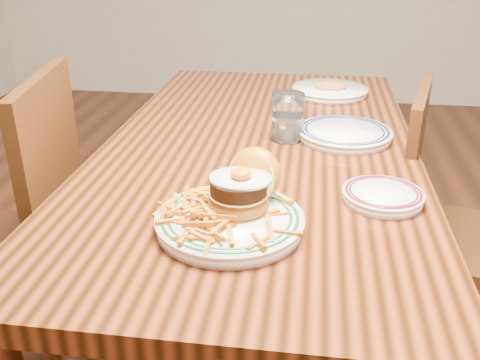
# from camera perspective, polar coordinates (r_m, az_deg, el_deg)

# --- Properties ---
(floor) EXTENTS (6.00, 6.00, 0.00)m
(floor) POSITION_cam_1_polar(r_m,az_deg,el_deg) (1.89, 1.71, -17.81)
(floor) COLOR black
(floor) RESTS_ON ground
(table) EXTENTS (0.85, 1.60, 0.75)m
(table) POSITION_cam_1_polar(r_m,az_deg,el_deg) (1.52, 2.03, 0.86)
(table) COLOR black
(table) RESTS_ON floor
(chair_left) EXTENTS (0.52, 0.52, 0.96)m
(chair_left) POSITION_cam_1_polar(r_m,az_deg,el_deg) (1.61, -22.79, -5.60)
(chair_left) COLOR #3C230C
(chair_left) RESTS_ON floor
(chair_right) EXTENTS (0.50, 0.50, 0.88)m
(chair_right) POSITION_cam_1_polar(r_m,az_deg,el_deg) (1.74, 20.97, -4.49)
(chair_right) COLOR #3C230C
(chair_right) RESTS_ON floor
(main_plate) EXTENTS (0.29, 0.31, 0.14)m
(main_plate) POSITION_cam_1_polar(r_m,az_deg,el_deg) (1.05, -0.63, -3.02)
(main_plate) COLOR white
(main_plate) RESTS_ON table
(side_plate) EXTENTS (0.17, 0.18, 0.03)m
(side_plate) POSITION_cam_1_polar(r_m,az_deg,el_deg) (1.19, 15.00, -1.56)
(side_plate) COLOR white
(side_plate) RESTS_ON table
(rear_plate) EXTENTS (0.27, 0.27, 0.03)m
(rear_plate) POSITION_cam_1_polar(r_m,az_deg,el_deg) (1.54, 11.06, 4.94)
(rear_plate) COLOR white
(rear_plate) RESTS_ON table
(water_glass) EXTENTS (0.09, 0.09, 0.13)m
(water_glass) POSITION_cam_1_polar(r_m,az_deg,el_deg) (1.49, 5.08, 6.43)
(water_glass) COLOR white
(water_glass) RESTS_ON table
(far_plate) EXTENTS (0.27, 0.27, 0.05)m
(far_plate) POSITION_cam_1_polar(r_m,az_deg,el_deg) (1.96, 9.55, 9.45)
(far_plate) COLOR white
(far_plate) RESTS_ON table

